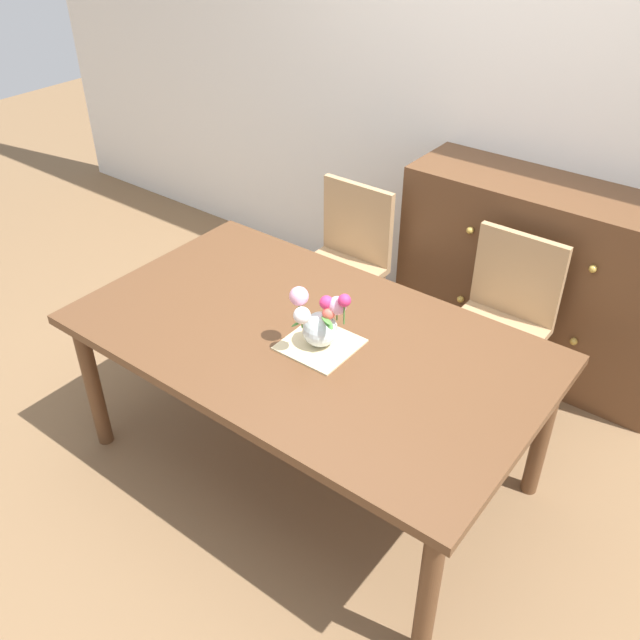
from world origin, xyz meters
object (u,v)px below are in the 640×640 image
at_px(dining_table, 307,349).
at_px(dresser, 538,279).
at_px(flower_vase, 320,321).
at_px(chair_right, 502,316).
at_px(chair_left, 345,257).

relative_size(dining_table, dresser, 1.34).
xyz_separation_m(dining_table, flower_vase, (0.08, -0.03, 0.19)).
bearing_deg(dining_table, flower_vase, -18.93).
relative_size(dresser, flower_vase, 5.57).
bearing_deg(chair_right, dining_table, 63.09).
distance_m(chair_left, flower_vase, 1.11).
distance_m(dresser, flower_vase, 1.45).
xyz_separation_m(dining_table, chair_right, (0.45, 0.89, -0.14)).
xyz_separation_m(chair_right, dresser, (-0.01, 0.44, -0.02)).
height_order(dining_table, chair_right, chair_right).
relative_size(chair_left, chair_right, 1.00).
bearing_deg(dresser, chair_right, -88.99).
height_order(chair_left, chair_right, same).
bearing_deg(flower_vase, chair_left, 120.23).
relative_size(dining_table, chair_left, 2.09).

